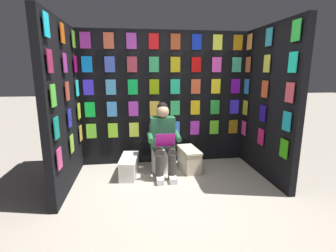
{
  "coord_description": "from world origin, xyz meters",
  "views": [
    {
      "loc": [
        0.55,
        2.87,
        1.69
      ],
      "look_at": [
        0.04,
        -0.89,
        0.85
      ],
      "focal_mm": 26.79,
      "sensor_mm": 36.0,
      "label": 1
    }
  ],
  "objects_px": {
    "comic_longbox_far": "(129,166)",
    "toilet": "(162,151)",
    "person_reading": "(163,139)",
    "comic_longbox_near": "(189,159)"
  },
  "relations": [
    {
      "from": "comic_longbox_far",
      "to": "person_reading",
      "type": "bearing_deg",
      "value": -174.96
    },
    {
      "from": "toilet",
      "to": "person_reading",
      "type": "bearing_deg",
      "value": 89.91
    },
    {
      "from": "person_reading",
      "to": "comic_longbox_far",
      "type": "relative_size",
      "value": 1.75
    },
    {
      "from": "person_reading",
      "to": "comic_longbox_far",
      "type": "bearing_deg",
      "value": -2.25
    },
    {
      "from": "toilet",
      "to": "comic_longbox_near",
      "type": "distance_m",
      "value": 0.49
    },
    {
      "from": "comic_longbox_far",
      "to": "comic_longbox_near",
      "type": "bearing_deg",
      "value": -167.44
    },
    {
      "from": "toilet",
      "to": "comic_longbox_far",
      "type": "distance_m",
      "value": 0.63
    },
    {
      "from": "person_reading",
      "to": "comic_longbox_far",
      "type": "distance_m",
      "value": 0.72
    },
    {
      "from": "comic_longbox_far",
      "to": "toilet",
      "type": "bearing_deg",
      "value": -153.08
    },
    {
      "from": "toilet",
      "to": "comic_longbox_far",
      "type": "height_order",
      "value": "toilet"
    }
  ]
}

